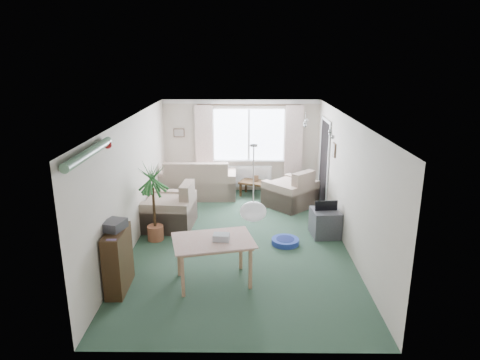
{
  "coord_description": "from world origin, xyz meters",
  "views": [
    {
      "loc": [
        0.07,
        -7.65,
        3.5
      ],
      "look_at": [
        0.0,
        0.3,
        1.15
      ],
      "focal_mm": 32.0,
      "sensor_mm": 36.0,
      "label": 1
    }
  ],
  "objects_px": {
    "armchair_corner": "(290,188)",
    "tv_cube": "(325,223)",
    "coffee_table": "(257,189)",
    "sofa": "(198,178)",
    "armchair_left": "(169,205)",
    "dining_table": "(213,261)",
    "pet_bed": "(285,241)",
    "bookshelf": "(118,260)",
    "houseplant": "(154,202)"
  },
  "relations": [
    {
      "from": "sofa",
      "to": "pet_bed",
      "type": "distance_m",
      "value": 3.52
    },
    {
      "from": "armchair_corner",
      "to": "bookshelf",
      "type": "height_order",
      "value": "bookshelf"
    },
    {
      "from": "tv_cube",
      "to": "sofa",
      "type": "bearing_deg",
      "value": 133.71
    },
    {
      "from": "armchair_left",
      "to": "bookshelf",
      "type": "relative_size",
      "value": 1.1
    },
    {
      "from": "dining_table",
      "to": "armchair_corner",
      "type": "bearing_deg",
      "value": 66.19
    },
    {
      "from": "armchair_corner",
      "to": "sofa",
      "type": "bearing_deg",
      "value": -61.11
    },
    {
      "from": "sofa",
      "to": "dining_table",
      "type": "bearing_deg",
      "value": 98.3
    },
    {
      "from": "armchair_corner",
      "to": "coffee_table",
      "type": "distance_m",
      "value": 1.09
    },
    {
      "from": "houseplant",
      "to": "tv_cube",
      "type": "relative_size",
      "value": 2.65
    },
    {
      "from": "tv_cube",
      "to": "pet_bed",
      "type": "relative_size",
      "value": 1.12
    },
    {
      "from": "bookshelf",
      "to": "pet_bed",
      "type": "height_order",
      "value": "bookshelf"
    },
    {
      "from": "bookshelf",
      "to": "tv_cube",
      "type": "relative_size",
      "value": 1.65
    },
    {
      "from": "armchair_corner",
      "to": "dining_table",
      "type": "distance_m",
      "value": 3.92
    },
    {
      "from": "houseplant",
      "to": "armchair_corner",
      "type": "bearing_deg",
      "value": 35.1
    },
    {
      "from": "sofa",
      "to": "armchair_corner",
      "type": "distance_m",
      "value": 2.39
    },
    {
      "from": "armchair_corner",
      "to": "houseplant",
      "type": "bearing_deg",
      "value": -8.48
    },
    {
      "from": "coffee_table",
      "to": "pet_bed",
      "type": "bearing_deg",
      "value": -80.89
    },
    {
      "from": "coffee_table",
      "to": "armchair_left",
      "type": "bearing_deg",
      "value": -133.67
    },
    {
      "from": "armchair_left",
      "to": "houseplant",
      "type": "distance_m",
      "value": 0.79
    },
    {
      "from": "houseplant",
      "to": "dining_table",
      "type": "bearing_deg",
      "value": -51.97
    },
    {
      "from": "armchair_corner",
      "to": "bookshelf",
      "type": "relative_size",
      "value": 1.05
    },
    {
      "from": "sofa",
      "to": "dining_table",
      "type": "height_order",
      "value": "sofa"
    },
    {
      "from": "armchair_corner",
      "to": "tv_cube",
      "type": "relative_size",
      "value": 1.73
    },
    {
      "from": "sofa",
      "to": "armchair_left",
      "type": "xyz_separation_m",
      "value": [
        -0.4,
        -2.0,
        -0.01
      ]
    },
    {
      "from": "armchair_corner",
      "to": "houseplant",
      "type": "relative_size",
      "value": 0.65
    },
    {
      "from": "houseplant",
      "to": "dining_table",
      "type": "distance_m",
      "value": 2.07
    },
    {
      "from": "armchair_left",
      "to": "dining_table",
      "type": "xyz_separation_m",
      "value": [
        1.1,
        -2.31,
        -0.12
      ]
    },
    {
      "from": "sofa",
      "to": "dining_table",
      "type": "xyz_separation_m",
      "value": [
        0.7,
        -4.3,
        -0.13
      ]
    },
    {
      "from": "houseplant",
      "to": "dining_table",
      "type": "xyz_separation_m",
      "value": [
        1.25,
        -1.6,
        -0.42
      ]
    },
    {
      "from": "armchair_left",
      "to": "houseplant",
      "type": "xyz_separation_m",
      "value": [
        -0.15,
        -0.71,
        0.3
      ]
    },
    {
      "from": "tv_cube",
      "to": "pet_bed",
      "type": "distance_m",
      "value": 0.96
    },
    {
      "from": "sofa",
      "to": "bookshelf",
      "type": "height_order",
      "value": "same"
    },
    {
      "from": "sofa",
      "to": "armchair_left",
      "type": "bearing_deg",
      "value": 77.78
    },
    {
      "from": "armchair_corner",
      "to": "coffee_table",
      "type": "bearing_deg",
      "value": -86.6
    },
    {
      "from": "armchair_left",
      "to": "tv_cube",
      "type": "bearing_deg",
      "value": 86.34
    },
    {
      "from": "dining_table",
      "to": "pet_bed",
      "type": "height_order",
      "value": "dining_table"
    },
    {
      "from": "armchair_left",
      "to": "houseplant",
      "type": "bearing_deg",
      "value": -7.38
    },
    {
      "from": "sofa",
      "to": "dining_table",
      "type": "relative_size",
      "value": 1.7
    },
    {
      "from": "armchair_corner",
      "to": "pet_bed",
      "type": "distance_m",
      "value": 2.22
    },
    {
      "from": "tv_cube",
      "to": "pet_bed",
      "type": "xyz_separation_m",
      "value": [
        -0.83,
        -0.42,
        -0.21
      ]
    },
    {
      "from": "sofa",
      "to": "tv_cube",
      "type": "distance_m",
      "value": 3.73
    },
    {
      "from": "armchair_corner",
      "to": "armchair_left",
      "type": "height_order",
      "value": "armchair_left"
    },
    {
      "from": "armchair_left",
      "to": "houseplant",
      "type": "relative_size",
      "value": 0.68
    },
    {
      "from": "armchair_corner",
      "to": "coffee_table",
      "type": "xyz_separation_m",
      "value": [
        -0.77,
        0.72,
        -0.26
      ]
    },
    {
      "from": "pet_bed",
      "to": "sofa",
      "type": "bearing_deg",
      "value": 124.34
    },
    {
      "from": "armchair_corner",
      "to": "bookshelf",
      "type": "xyz_separation_m",
      "value": [
        -3.02,
        -3.81,
        0.03
      ]
    },
    {
      "from": "armchair_corner",
      "to": "armchair_left",
      "type": "bearing_deg",
      "value": -18.07
    },
    {
      "from": "sofa",
      "to": "armchair_left",
      "type": "relative_size",
      "value": 1.82
    },
    {
      "from": "dining_table",
      "to": "pet_bed",
      "type": "xyz_separation_m",
      "value": [
        1.27,
        1.42,
        -0.3
      ]
    },
    {
      "from": "bookshelf",
      "to": "houseplant",
      "type": "height_order",
      "value": "houseplant"
    }
  ]
}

